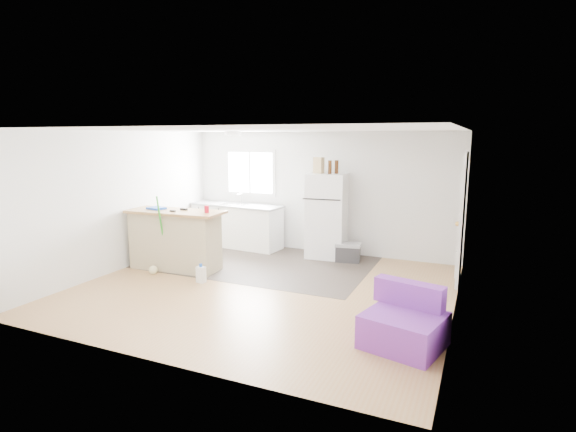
{
  "coord_description": "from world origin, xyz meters",
  "views": [
    {
      "loc": [
        2.99,
        -5.91,
        2.3
      ],
      "look_at": [
        0.1,
        0.7,
        1.02
      ],
      "focal_mm": 28.0,
      "sensor_mm": 36.0,
      "label": 1
    }
  ],
  "objects_px": {
    "cardboard_box": "(319,165)",
    "bottle_right": "(337,167)",
    "purple_seat": "(405,324)",
    "mop": "(156,260)",
    "refrigerator": "(327,216)",
    "bottle_left": "(330,167)",
    "red_cup": "(207,209)",
    "blue_tray": "(156,208)",
    "kitchen_cabinets": "(237,225)",
    "cleaner_jug": "(201,274)",
    "cooler": "(348,252)",
    "peninsula": "(175,239)"
  },
  "relations": [
    {
      "from": "mop",
      "to": "red_cup",
      "type": "height_order",
      "value": "mop"
    },
    {
      "from": "purple_seat",
      "to": "mop",
      "type": "distance_m",
      "value": 4.44
    },
    {
      "from": "cardboard_box",
      "to": "bottle_left",
      "type": "bearing_deg",
      "value": -7.97
    },
    {
      "from": "peninsula",
      "to": "cleaner_jug",
      "type": "relative_size",
      "value": 5.62
    },
    {
      "from": "red_cup",
      "to": "blue_tray",
      "type": "bearing_deg",
      "value": -177.79
    },
    {
      "from": "cooler",
      "to": "cleaner_jug",
      "type": "bearing_deg",
      "value": -140.2
    },
    {
      "from": "purple_seat",
      "to": "peninsula",
      "type": "bearing_deg",
      "value": 175.78
    },
    {
      "from": "red_cup",
      "to": "bottle_right",
      "type": "xyz_separation_m",
      "value": [
        1.68,
        1.82,
        0.64
      ]
    },
    {
      "from": "cleaner_jug",
      "to": "bottle_right",
      "type": "relative_size",
      "value": 1.23
    },
    {
      "from": "cleaner_jug",
      "to": "blue_tray",
      "type": "distance_m",
      "value": 1.59
    },
    {
      "from": "blue_tray",
      "to": "cooler",
      "type": "bearing_deg",
      "value": 29.03
    },
    {
      "from": "refrigerator",
      "to": "cleaner_jug",
      "type": "xyz_separation_m",
      "value": [
        -1.33,
        -2.3,
        -0.68
      ]
    },
    {
      "from": "kitchen_cabinets",
      "to": "cooler",
      "type": "height_order",
      "value": "kitchen_cabinets"
    },
    {
      "from": "blue_tray",
      "to": "mop",
      "type": "bearing_deg",
      "value": -57.4
    },
    {
      "from": "blue_tray",
      "to": "cardboard_box",
      "type": "bearing_deg",
      "value": 37.03
    },
    {
      "from": "cooler",
      "to": "kitchen_cabinets",
      "type": "bearing_deg",
      "value": 165.35
    },
    {
      "from": "peninsula",
      "to": "cooler",
      "type": "distance_m",
      "value": 3.14
    },
    {
      "from": "cleaner_jug",
      "to": "bottle_left",
      "type": "height_order",
      "value": "bottle_left"
    },
    {
      "from": "peninsula",
      "to": "red_cup",
      "type": "relative_size",
      "value": 14.44
    },
    {
      "from": "peninsula",
      "to": "mop",
      "type": "distance_m",
      "value": 0.49
    },
    {
      "from": "cleaner_jug",
      "to": "mop",
      "type": "bearing_deg",
      "value": -176.98
    },
    {
      "from": "bottle_left",
      "to": "bottle_right",
      "type": "xyz_separation_m",
      "value": [
        0.1,
        0.1,
        0.0
      ]
    },
    {
      "from": "bottle_left",
      "to": "bottle_right",
      "type": "distance_m",
      "value": 0.14
    },
    {
      "from": "cooler",
      "to": "cardboard_box",
      "type": "height_order",
      "value": "cardboard_box"
    },
    {
      "from": "purple_seat",
      "to": "bottle_right",
      "type": "relative_size",
      "value": 3.86
    },
    {
      "from": "refrigerator",
      "to": "peninsula",
      "type": "bearing_deg",
      "value": -145.04
    },
    {
      "from": "purple_seat",
      "to": "red_cup",
      "type": "relative_size",
      "value": 8.05
    },
    {
      "from": "cleaner_jug",
      "to": "red_cup",
      "type": "xyz_separation_m",
      "value": [
        -0.18,
        0.49,
        0.97
      ]
    },
    {
      "from": "kitchen_cabinets",
      "to": "purple_seat",
      "type": "distance_m",
      "value": 5.19
    },
    {
      "from": "refrigerator",
      "to": "blue_tray",
      "type": "height_order",
      "value": "refrigerator"
    },
    {
      "from": "cooler",
      "to": "purple_seat",
      "type": "relative_size",
      "value": 0.52
    },
    {
      "from": "kitchen_cabinets",
      "to": "peninsula",
      "type": "xyz_separation_m",
      "value": [
        -0.14,
        -1.87,
        0.07
      ]
    },
    {
      "from": "mop",
      "to": "kitchen_cabinets",
      "type": "bearing_deg",
      "value": 65.46
    },
    {
      "from": "refrigerator",
      "to": "purple_seat",
      "type": "relative_size",
      "value": 1.68
    },
    {
      "from": "kitchen_cabinets",
      "to": "cleaner_jug",
      "type": "distance_m",
      "value": 2.46
    },
    {
      "from": "blue_tray",
      "to": "bottle_right",
      "type": "bearing_deg",
      "value": 34.43
    },
    {
      "from": "cooler",
      "to": "bottle_right",
      "type": "xyz_separation_m",
      "value": [
        -0.31,
        0.18,
        1.57
      ]
    },
    {
      "from": "red_cup",
      "to": "blue_tray",
      "type": "height_order",
      "value": "red_cup"
    },
    {
      "from": "cleaner_jug",
      "to": "blue_tray",
      "type": "bearing_deg",
      "value": 168.17
    },
    {
      "from": "refrigerator",
      "to": "cardboard_box",
      "type": "distance_m",
      "value": 0.97
    },
    {
      "from": "mop",
      "to": "bottle_left",
      "type": "relative_size",
      "value": 5.42
    },
    {
      "from": "cooler",
      "to": "red_cup",
      "type": "distance_m",
      "value": 2.74
    },
    {
      "from": "cardboard_box",
      "to": "peninsula",
      "type": "bearing_deg",
      "value": -138.4
    },
    {
      "from": "cardboard_box",
      "to": "bottle_right",
      "type": "relative_size",
      "value": 1.2
    },
    {
      "from": "kitchen_cabinets",
      "to": "blue_tray",
      "type": "relative_size",
      "value": 6.91
    },
    {
      "from": "blue_tray",
      "to": "peninsula",
      "type": "bearing_deg",
      "value": 1.93
    },
    {
      "from": "refrigerator",
      "to": "bottle_left",
      "type": "bearing_deg",
      "value": -56.12
    },
    {
      "from": "purple_seat",
      "to": "red_cup",
      "type": "height_order",
      "value": "red_cup"
    },
    {
      "from": "cooler",
      "to": "cardboard_box",
      "type": "relative_size",
      "value": 1.68
    },
    {
      "from": "mop",
      "to": "refrigerator",
      "type": "bearing_deg",
      "value": 26.4
    }
  ]
}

